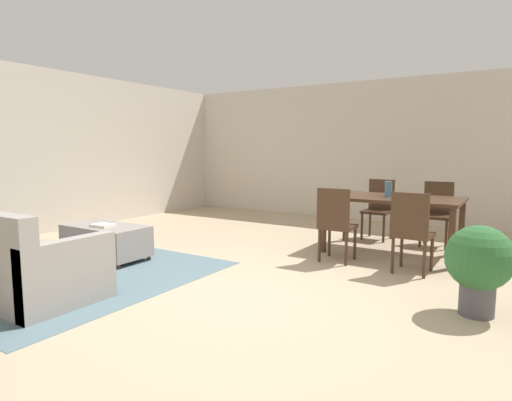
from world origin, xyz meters
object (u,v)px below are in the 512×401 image
vase_centerpiece (388,189)px  potted_plant (479,263)px  dining_chair_near_right (412,228)px  book_on_ottoman (103,225)px  dining_chair_near_left (336,221)px  dining_chair_far_right (437,210)px  dining_chair_far_left (379,205)px  ottoman_table (106,240)px  dining_table (392,203)px

vase_centerpiece → potted_plant: (1.25, -1.80, -0.41)m
dining_chair_near_right → vase_centerpiece: (-0.50, 0.86, 0.34)m
dining_chair_near_right → book_on_ottoman: size_ratio=3.54×
dining_chair_near_left → dining_chair_far_right: bearing=62.5°
dining_chair_near_right → dining_chair_far_left: size_ratio=1.00×
ottoman_table → dining_chair_near_left: size_ratio=1.20×
dining_chair_near_right → dining_chair_far_right: bearing=90.9°
ottoman_table → dining_table: (2.97, 2.25, 0.43)m
dining_table → potted_plant: (1.20, -1.82, -0.22)m
dining_chair_near_left → vase_centerpiece: 0.98m
dining_chair_far_right → ottoman_table: bearing=-137.7°
dining_chair_near_left → dining_chair_near_right: size_ratio=1.00×
dining_chair_far_left → vase_centerpiece: 1.02m
dining_table → vase_centerpiece: (-0.06, -0.02, 0.19)m
book_on_ottoman → dining_chair_near_right: bearing=23.2°
dining_chair_near_left → vase_centerpiece: (0.40, 0.83, 0.34)m
ottoman_table → dining_chair_far_left: size_ratio=1.20×
dining_table → book_on_ottoman: dining_table is taller
ottoman_table → dining_table: bearing=37.1°
dining_chair_far_left → dining_chair_far_right: size_ratio=1.00×
dining_chair_near_left → book_on_ottoman: bearing=-149.1°
book_on_ottoman → dining_chair_far_right: bearing=43.4°
dining_chair_far_right → potted_plant: 2.77m
potted_plant → dining_chair_near_right: bearing=128.7°
dining_table → dining_chair_far_left: 0.98m
dining_chair_far_left → book_on_ottoman: bearing=-128.0°
dining_chair_near_left → dining_chair_far_left: same height
dining_chair_near_left → potted_plant: 1.92m
dining_chair_far_right → book_on_ottoman: size_ratio=3.54×
dining_chair_near_left → potted_plant: bearing=-30.4°
ottoman_table → dining_chair_near_right: (3.41, 1.37, 0.27)m
potted_plant → dining_chair_far_left: bearing=121.2°
dining_table → vase_centerpiece: bearing=-164.1°
vase_centerpiece → dining_chair_near_right: bearing=-59.8°
dining_chair_near_right → dining_chair_far_left: 1.95m
dining_chair_near_right → vase_centerpiece: size_ratio=4.47×
dining_table → potted_plant: bearing=-56.6°
dining_chair_far_right → book_on_ottoman: 4.60m
dining_chair_near_left → potted_plant: dining_chair_near_left is taller
book_on_ottoman → potted_plant: (4.12, 0.50, 0.00)m
vase_centerpiece → dining_table: bearing=15.9°
book_on_ottoman → potted_plant: potted_plant is taller
dining_chair_near_left → vase_centerpiece: bearing=64.3°
vase_centerpiece → book_on_ottoman: vase_centerpiece is taller
dining_table → dining_chair_far_right: bearing=63.5°
ottoman_table → vase_centerpiece: size_ratio=5.35×
ottoman_table → dining_chair_far_right: dining_chair_far_right is taller
dining_chair_near_left → vase_centerpiece: vase_centerpiece is taller
dining_chair_far_left → book_on_ottoman: dining_chair_far_left is taller
dining_table → dining_chair_near_left: dining_chair_near_left is taller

